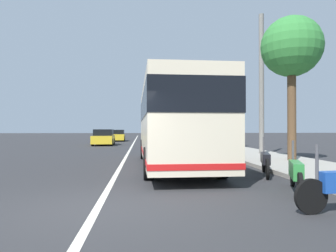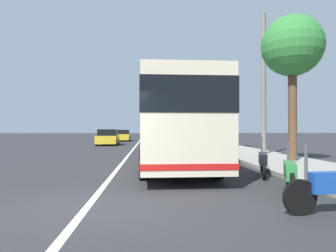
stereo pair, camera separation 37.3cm
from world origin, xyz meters
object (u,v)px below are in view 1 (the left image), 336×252
at_px(car_ahead_same_lane, 154,134).
at_px(utility_pole, 261,85).
at_px(motorcycle_nearest_curb, 296,173).
at_px(car_oncoming, 104,138).
at_px(coach_bus, 173,121).
at_px(car_side_street, 118,136).
at_px(motorcycle_far_end, 233,153).
at_px(roadside_tree_far_block, 219,93).
at_px(motorcycle_by_tree, 265,161).
at_px(roadside_tree_mid_block, 291,49).

relative_size(car_ahead_same_lane, utility_pole, 0.56).
height_order(motorcycle_nearest_curb, utility_pole, utility_pole).
distance_m(motorcycle_nearest_curb, car_oncoming, 23.71).
bearing_deg(coach_bus, utility_pole, -52.62).
bearing_deg(car_side_street, motorcycle_far_end, 14.02).
relative_size(motorcycle_far_end, car_oncoming, 0.48).
relative_size(motorcycle_far_end, utility_pole, 0.26).
height_order(motorcycle_far_end, car_oncoming, car_oncoming).
xyz_separation_m(coach_bus, utility_pole, (4.42, -5.59, 2.20)).
bearing_deg(car_ahead_same_lane, car_oncoming, 158.72).
xyz_separation_m(motorcycle_far_end, car_ahead_same_lane, (34.19, 2.22, 0.28)).
distance_m(coach_bus, roadside_tree_far_block, 12.47).
relative_size(coach_bus, utility_pole, 1.27).
bearing_deg(motorcycle_far_end, car_side_street, 28.89).
bearing_deg(motorcycle_far_end, roadside_tree_far_block, 2.26).
bearing_deg(car_oncoming, motorcycle_nearest_curb, 16.73).
xyz_separation_m(motorcycle_nearest_curb, utility_pole, (9.83, -3.08, 3.62)).
xyz_separation_m(motorcycle_nearest_curb, motorcycle_by_tree, (2.66, -0.32, 0.02)).
distance_m(motorcycle_far_end, utility_pole, 5.66).
bearing_deg(car_oncoming, motorcycle_by_tree, 19.79).
relative_size(car_oncoming, car_ahead_same_lane, 0.97).
relative_size(car_oncoming, utility_pole, 0.54).
bearing_deg(motorcycle_nearest_curb, car_side_street, 33.29).
distance_m(motorcycle_by_tree, utility_pole, 8.49).
distance_m(car_side_street, roadside_tree_mid_block, 28.43).
bearing_deg(roadside_tree_far_block, car_side_street, 30.27).
xyz_separation_m(motorcycle_by_tree, roadside_tree_mid_block, (3.39, -2.65, 4.71)).
height_order(motorcycle_by_tree, roadside_tree_mid_block, roadside_tree_mid_block).
height_order(motorcycle_far_end, car_ahead_same_lane, car_ahead_same_lane).
bearing_deg(roadside_tree_mid_block, car_oncoming, 32.25).
bearing_deg(roadside_tree_far_block, utility_pole, -173.93).
distance_m(car_oncoming, roadside_tree_far_block, 12.02).
distance_m(motorcycle_nearest_curb, motorcycle_far_end, 6.44).
bearing_deg(car_ahead_same_lane, roadside_tree_mid_block, -176.26).
xyz_separation_m(motorcycle_far_end, car_oncoming, (16.09, 7.78, 0.25)).
xyz_separation_m(coach_bus, car_side_street, (26.95, 4.32, -1.22)).
xyz_separation_m(roadside_tree_mid_block, roadside_tree_far_block, (10.55, 0.61, -0.76)).
height_order(motorcycle_nearest_curb, car_side_street, car_side_street).
distance_m(motorcycle_far_end, car_side_street, 26.90).
bearing_deg(motorcycle_far_end, motorcycle_by_tree, -167.24).
distance_m(coach_bus, utility_pole, 7.46).
distance_m(roadside_tree_mid_block, roadside_tree_far_block, 10.60).
relative_size(motorcycle_by_tree, roadside_tree_mid_block, 0.34).
height_order(coach_bus, motorcycle_by_tree, coach_bus).
height_order(coach_bus, utility_pole, utility_pole).
height_order(coach_bus, motorcycle_far_end, coach_bus).
height_order(motorcycle_far_end, utility_pole, utility_pole).
bearing_deg(roadside_tree_mid_block, car_ahead_same_lane, 7.95).
bearing_deg(car_ahead_same_lane, motorcycle_by_tree, 179.08).
bearing_deg(motorcycle_far_end, coach_bus, 123.05).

